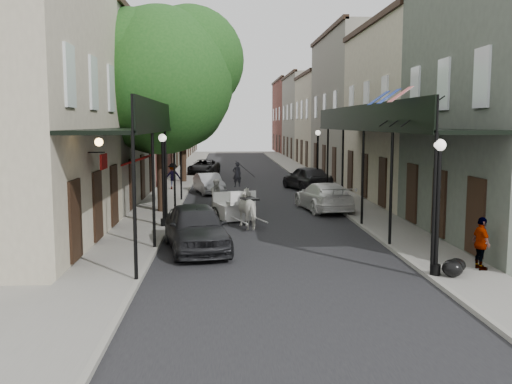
{
  "coord_description": "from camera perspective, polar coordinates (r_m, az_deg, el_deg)",
  "views": [
    {
      "loc": [
        -1.63,
        -16.9,
        4.24
      ],
      "look_at": [
        -0.43,
        4.98,
        1.6
      ],
      "focal_mm": 40.0,
      "sensor_mm": 36.0,
      "label": 1
    }
  ],
  "objects": [
    {
      "name": "road",
      "position": [
        37.18,
        -0.61,
        0.33
      ],
      "size": [
        8.0,
        90.0,
        0.01
      ],
      "primitive_type": "cube",
      "color": "black",
      "rests_on": "ground"
    },
    {
      "name": "building_row_right",
      "position": [
        48.02,
        9.25,
        7.99
      ],
      "size": [
        5.0,
        80.0,
        10.5
      ],
      "primitive_type": "cube",
      "color": "slate",
      "rests_on": "ground"
    },
    {
      "name": "trash_bags",
      "position": [
        16.6,
        19.21,
        -7.1
      ],
      "size": [
        0.83,
        0.98,
        0.48
      ],
      "color": "black",
      "rests_on": "sidewalk_right"
    },
    {
      "name": "horse",
      "position": [
        23.19,
        -0.55,
        -1.7
      ],
      "size": [
        1.41,
        2.04,
        1.57
      ],
      "primitive_type": "imported",
      "rotation": [
        0.0,
        0.0,
        3.47
      ],
      "color": "white",
      "rests_on": "ground"
    },
    {
      "name": "building_row_left",
      "position": [
        47.43,
        -11.71,
        7.95
      ],
      "size": [
        5.0,
        80.0,
        10.5
      ],
      "primitive_type": "cube",
      "color": "#BCB296",
      "rests_on": "ground"
    },
    {
      "name": "lamppost_left",
      "position": [
        23.14,
        -9.26,
        1.35
      ],
      "size": [
        0.32,
        0.32,
        3.71
      ],
      "color": "black",
      "rests_on": "sidewalk_left"
    },
    {
      "name": "gallery_left",
      "position": [
        24.09,
        -10.75,
        6.3
      ],
      "size": [
        2.2,
        18.05,
        4.88
      ],
      "color": "black",
      "rests_on": "sidewalk_left"
    },
    {
      "name": "sidewalk_right",
      "position": [
        37.73,
        7.0,
        0.46
      ],
      "size": [
        2.2,
        90.0,
        0.12
      ],
      "primitive_type": "cube",
      "color": "gray",
      "rests_on": "ground"
    },
    {
      "name": "car_right_far",
      "position": [
        36.45,
        5.12,
        1.42
      ],
      "size": [
        3.07,
        4.99,
        1.59
      ],
      "primitive_type": "imported",
      "rotation": [
        0.0,
        0.0,
        3.42
      ],
      "color": "black",
      "rests_on": "ground"
    },
    {
      "name": "car_left_far",
      "position": [
        47.58,
        -5.23,
        2.5
      ],
      "size": [
        2.8,
        4.85,
        1.27
      ],
      "primitive_type": "imported",
      "rotation": [
        0.0,
        0.0,
        -0.16
      ],
      "color": "black",
      "rests_on": "ground"
    },
    {
      "name": "car_left_mid",
      "position": [
        34.73,
        -4.73,
        0.84
      ],
      "size": [
        2.14,
        3.89,
        1.22
      ],
      "primitive_type": "imported",
      "rotation": [
        0.0,
        0.0,
        0.24
      ],
      "color": "#A3A4A9",
      "rests_on": "ground"
    },
    {
      "name": "pedestrian_sidewalk_left",
      "position": [
        36.22,
        -8.31,
        1.57
      ],
      "size": [
        1.15,
        0.78,
        1.64
      ],
      "primitive_type": "imported",
      "rotation": [
        0.0,
        0.0,
        3.32
      ],
      "color": "gray",
      "rests_on": "sidewalk_left"
    },
    {
      "name": "sidewalk_left",
      "position": [
        37.29,
        -8.31,
        0.36
      ],
      "size": [
        2.2,
        90.0,
        0.12
      ],
      "primitive_type": "cube",
      "color": "gray",
      "rests_on": "ground"
    },
    {
      "name": "car_left_near",
      "position": [
        19.16,
        -6.01,
        -3.54
      ],
      "size": [
        2.7,
        4.9,
        1.58
      ],
      "primitive_type": "imported",
      "rotation": [
        0.0,
        0.0,
        0.19
      ],
      "color": "black",
      "rests_on": "ground"
    },
    {
      "name": "pedestrian_walking",
      "position": [
        27.46,
        -3.89,
        -0.35
      ],
      "size": [
        0.87,
        0.73,
        1.59
      ],
      "primitive_type": "imported",
      "rotation": [
        0.0,
        0.0,
        0.18
      ],
      "color": "#AFAEA5",
      "rests_on": "ground"
    },
    {
      "name": "tree_far",
      "position": [
        41.2,
        -6.87,
        9.04
      ],
      "size": [
        6.45,
        6.0,
        8.61
      ],
      "color": "#382619",
      "rests_on": "sidewalk_left"
    },
    {
      "name": "lamppost_right_near",
      "position": [
        16.12,
        17.72,
        -1.27
      ],
      "size": [
        0.32,
        0.32,
        3.71
      ],
      "color": "black",
      "rests_on": "sidewalk_right"
    },
    {
      "name": "car_right_near",
      "position": [
        27.97,
        6.77,
        -0.45
      ],
      "size": [
        2.56,
        5.03,
        1.4
      ],
      "primitive_type": "imported",
      "rotation": [
        0.0,
        0.0,
        3.27
      ],
      "color": "white",
      "rests_on": "ground"
    },
    {
      "name": "lamppost_right_far",
      "position": [
        35.44,
        6.18,
        3.29
      ],
      "size": [
        0.32,
        0.32,
        3.71
      ],
      "color": "black",
      "rests_on": "sidewalk_right"
    },
    {
      "name": "carriage",
      "position": [
        25.43,
        -2.59,
        -0.41
      ],
      "size": [
        2.11,
        2.62,
        2.63
      ],
      "rotation": [
        0.0,
        0.0,
        0.33
      ],
      "color": "black",
      "rests_on": "ground"
    },
    {
      "name": "pedestrian_sidewalk_right",
      "position": [
        17.36,
        21.6,
        -4.8
      ],
      "size": [
        0.41,
        0.9,
        1.51
      ],
      "primitive_type": "imported",
      "rotation": [
        0.0,
        0.0,
        1.61
      ],
      "color": "gray",
      "rests_on": "sidewalk_right"
    },
    {
      "name": "gallery_right",
      "position": [
        24.73,
        11.97,
        6.29
      ],
      "size": [
        2.2,
        18.05,
        4.88
      ],
      "color": "black",
      "rests_on": "sidewalk_right"
    },
    {
      "name": "tree_near",
      "position": [
        27.3,
        -8.71,
        11.52
      ],
      "size": [
        7.31,
        6.8,
        9.63
      ],
      "color": "#382619",
      "rests_on": "sidewalk_left"
    },
    {
      "name": "ground",
      "position": [
        17.5,
        2.31,
        -7.15
      ],
      "size": [
        140.0,
        140.0,
        0.0
      ],
      "primitive_type": "plane",
      "color": "gray",
      "rests_on": "ground"
    }
  ]
}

